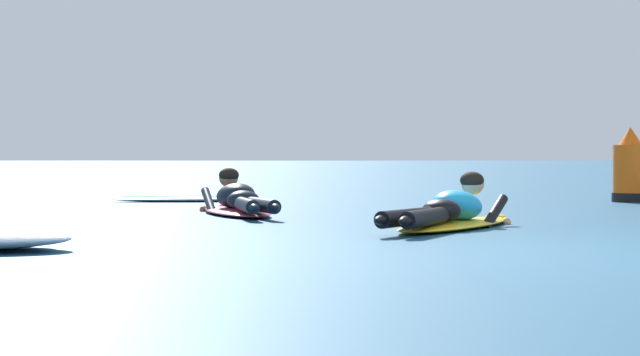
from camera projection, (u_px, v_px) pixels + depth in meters
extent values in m
plane|color=navy|center=(414.00, 198.00, 18.32)|extent=(120.00, 120.00, 0.00)
ellipsoid|color=yellow|center=(455.00, 224.00, 11.25)|extent=(1.64, 2.34, 0.07)
ellipsoid|color=yellow|center=(496.00, 217.00, 12.27)|extent=(0.27, 0.27, 0.06)
ellipsoid|color=#1E9EDB|center=(457.00, 205.00, 11.29)|extent=(0.69, 0.81, 0.35)
ellipsoid|color=black|center=(441.00, 211.00, 10.92)|extent=(0.43, 0.41, 0.20)
cylinder|color=black|center=(406.00, 217.00, 10.42)|extent=(0.61, 0.83, 0.14)
ellipsoid|color=black|center=(382.00, 220.00, 10.02)|extent=(0.20, 0.24, 0.08)
cylinder|color=black|center=(425.00, 218.00, 10.35)|extent=(0.52, 0.87, 0.14)
ellipsoid|color=black|center=(407.00, 221.00, 9.93)|extent=(0.20, 0.24, 0.08)
cylinder|color=black|center=(449.00, 212.00, 11.73)|extent=(0.35, 0.53, 0.32)
sphere|color=tan|center=(462.00, 221.00, 12.07)|extent=(0.09, 0.09, 0.09)
cylinder|color=black|center=(494.00, 213.00, 11.52)|extent=(0.35, 0.53, 0.32)
sphere|color=tan|center=(506.00, 222.00, 11.84)|extent=(0.09, 0.09, 0.09)
sphere|color=tan|center=(473.00, 183.00, 11.65)|extent=(0.21, 0.21, 0.21)
ellipsoid|color=black|center=(472.00, 180.00, 11.63)|extent=(0.29, 0.28, 0.16)
ellipsoid|color=#E54C66|center=(237.00, 212.00, 13.56)|extent=(0.98, 2.19, 0.07)
ellipsoid|color=#E54C66|center=(220.00, 206.00, 14.53)|extent=(0.24, 0.24, 0.06)
ellipsoid|color=black|center=(236.00, 196.00, 13.60)|extent=(0.53, 0.76, 0.35)
ellipsoid|color=black|center=(243.00, 200.00, 13.21)|extent=(0.39, 0.34, 0.20)
cylinder|color=black|center=(247.00, 205.00, 12.64)|extent=(0.25, 0.85, 0.14)
ellipsoid|color=black|center=(253.00, 207.00, 12.23)|extent=(0.14, 0.24, 0.08)
cylinder|color=black|center=(263.00, 205.00, 12.68)|extent=(0.35, 0.85, 0.14)
ellipsoid|color=black|center=(274.00, 207.00, 12.28)|extent=(0.14, 0.24, 0.08)
cylinder|color=black|center=(209.00, 202.00, 13.92)|extent=(0.19, 0.55, 0.32)
sphere|color=#8C6647|center=(203.00, 210.00, 14.27)|extent=(0.09, 0.09, 0.09)
cylinder|color=black|center=(249.00, 202.00, 14.01)|extent=(0.19, 0.55, 0.32)
sphere|color=#8C6647|center=(243.00, 209.00, 14.35)|extent=(0.09, 0.09, 0.09)
sphere|color=#8C6647|center=(229.00, 178.00, 13.99)|extent=(0.21, 0.21, 0.21)
ellipsoid|color=black|center=(229.00, 175.00, 13.97)|extent=(0.25, 0.24, 0.16)
ellipsoid|color=silver|center=(189.00, 199.00, 16.97)|extent=(2.07, 0.56, 0.07)
cube|color=#1E9EDB|center=(189.00, 196.00, 16.97)|extent=(1.75, 0.08, 0.01)
cone|color=black|center=(253.00, 201.00, 17.05)|extent=(0.10, 0.10, 0.16)
cylinder|color=#EA5B0F|center=(630.00, 173.00, 16.87)|extent=(0.45, 0.45, 0.75)
cone|color=#EA5B0F|center=(630.00, 136.00, 16.86)|extent=(0.32, 0.32, 0.24)
cylinder|color=black|center=(630.00, 197.00, 16.88)|extent=(0.48, 0.48, 0.12)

